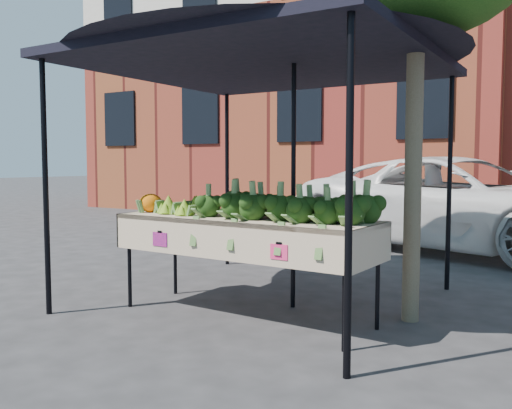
% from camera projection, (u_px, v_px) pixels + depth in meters
% --- Properties ---
extents(ground, '(90.00, 90.00, 0.00)m').
position_uv_depth(ground, '(245.00, 318.00, 4.88)').
color(ground, '#29292B').
extents(table, '(2.44, 0.92, 0.90)m').
position_uv_depth(table, '(244.00, 268.00, 4.87)').
color(table, beige).
rests_on(table, ground).
extents(canopy, '(3.16, 3.16, 2.74)m').
position_uv_depth(canopy, '(266.00, 164.00, 5.40)').
color(canopy, black).
rests_on(canopy, ground).
extents(broccoli_heap, '(1.63, 0.60, 0.29)m').
position_uv_depth(broccoli_heap, '(285.00, 202.00, 4.65)').
color(broccoli_heap, black).
rests_on(broccoli_heap, table).
extents(romanesco_cluster, '(0.45, 0.59, 0.22)m').
position_uv_depth(romanesco_cluster, '(187.00, 202.00, 5.20)').
color(romanesco_cluster, '#84AC2D').
rests_on(romanesco_cluster, table).
extents(cauliflower_pair, '(0.22, 0.22, 0.20)m').
position_uv_depth(cauliflower_pair, '(151.00, 202.00, 5.33)').
color(cauliflower_pair, orange).
rests_on(cauliflower_pair, table).
extents(vehicle, '(2.13, 2.79, 5.34)m').
position_uv_depth(vehicle, '(463.00, 80.00, 8.50)').
color(vehicle, white).
rests_on(vehicle, ground).
extents(street_tree, '(2.15, 2.15, 4.24)m').
position_uv_depth(street_tree, '(415.00, 75.00, 4.64)').
color(street_tree, '#1E4C14').
rests_on(street_tree, ground).
extents(building_left, '(12.00, 8.00, 9.00)m').
position_uv_depth(building_left, '(315.00, 65.00, 17.35)').
color(building_left, maroon).
rests_on(building_left, ground).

